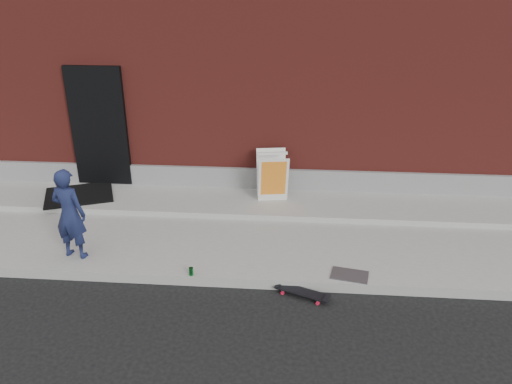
# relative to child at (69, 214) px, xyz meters

# --- Properties ---
(ground) EXTENTS (80.00, 80.00, 0.00)m
(ground) POSITION_rel_child_xyz_m (2.16, -0.44, -0.84)
(ground) COLOR black
(ground) RESTS_ON ground
(sidewalk) EXTENTS (20.00, 3.00, 0.15)m
(sidewalk) POSITION_rel_child_xyz_m (2.16, 1.06, -0.77)
(sidewalk) COLOR gray
(sidewalk) RESTS_ON ground
(apron) EXTENTS (20.00, 1.20, 0.10)m
(apron) POSITION_rel_child_xyz_m (2.16, 1.96, -0.64)
(apron) COLOR gray
(apron) RESTS_ON sidewalk
(building) EXTENTS (20.00, 8.10, 5.00)m
(building) POSITION_rel_child_xyz_m (2.16, 6.56, 1.65)
(building) COLOR maroon
(building) RESTS_ON ground
(child) EXTENTS (0.56, 0.42, 1.39)m
(child) POSITION_rel_child_xyz_m (0.00, 0.00, 0.00)
(child) COLOR #181F44
(child) RESTS_ON sidewalk
(skateboard) EXTENTS (0.75, 0.45, 0.08)m
(skateboard) POSITION_rel_child_xyz_m (3.38, -0.56, -0.78)
(skateboard) COLOR red
(skateboard) RESTS_ON ground
(pizza_sign) EXTENTS (0.62, 0.70, 0.89)m
(pizza_sign) POSITION_rel_child_xyz_m (2.84, 2.08, -0.15)
(pizza_sign) COLOR silver
(pizza_sign) RESTS_ON apron
(soda_can) EXTENTS (0.07, 0.07, 0.12)m
(soda_can) POSITION_rel_child_xyz_m (1.83, -0.39, -0.64)
(soda_can) COLOR #187A30
(soda_can) RESTS_ON sidewalk
(doormat) EXTENTS (1.46, 1.34, 0.03)m
(doormat) POSITION_rel_child_xyz_m (-0.74, 1.91, -0.58)
(doormat) COLOR black
(doormat) RESTS_ON apron
(utility_plate) EXTENTS (0.57, 0.42, 0.02)m
(utility_plate) POSITION_rel_child_xyz_m (4.04, -0.22, -0.69)
(utility_plate) COLOR #595A5E
(utility_plate) RESTS_ON sidewalk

